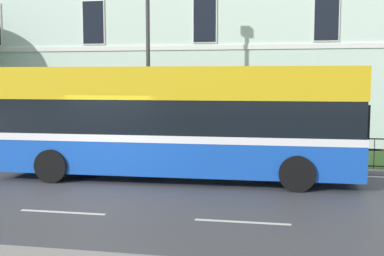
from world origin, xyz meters
The scene contains 5 objects.
ground_plane centered at (0.00, 0.77, -0.02)m, with size 60.00×56.00×0.18m.
georgian_townhouse centered at (-1.05, 13.19, 6.47)m, with size 20.27×8.56×12.64m.
iron_verge_railing centered at (-1.05, 4.40, 0.62)m, with size 18.30×0.04×0.97m.
single_decker_bus centered at (1.72, 2.34, 1.73)m, with size 10.52×2.82×3.29m.
street_lamp_post centered at (0.08, 4.97, 4.38)m, with size 0.36×0.24×7.52m.
Camera 1 is at (4.82, -11.72, 2.97)m, focal length 45.80 mm.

